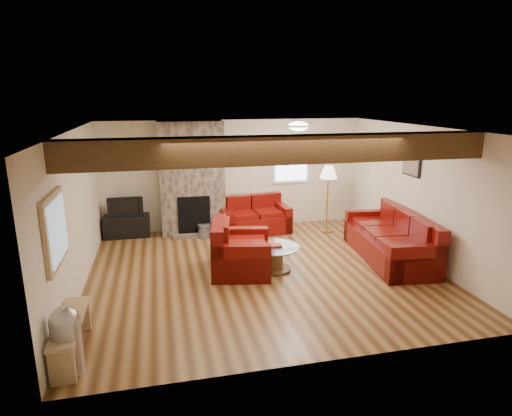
# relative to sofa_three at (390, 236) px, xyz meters

# --- Properties ---
(room) EXTENTS (8.00, 8.00, 8.00)m
(room) POSITION_rel_sofa_three_xyz_m (-2.48, -0.05, 0.79)
(room) COLOR #523115
(room) RESTS_ON ground
(floor) EXTENTS (6.00, 6.00, 0.00)m
(floor) POSITION_rel_sofa_three_xyz_m (-2.48, -0.05, -0.46)
(floor) COLOR #523115
(floor) RESTS_ON ground
(oak_beam) EXTENTS (6.00, 0.36, 0.38)m
(oak_beam) POSITION_rel_sofa_three_xyz_m (-2.48, -1.30, 1.85)
(oak_beam) COLOR #331F0F
(oak_beam) RESTS_ON room
(chimney_breast) EXTENTS (1.40, 0.67, 2.50)m
(chimney_breast) POSITION_rel_sofa_three_xyz_m (-3.48, 2.44, 0.76)
(chimney_breast) COLOR #39342C
(chimney_breast) RESTS_ON floor
(back_window) EXTENTS (0.90, 0.08, 1.10)m
(back_window) POSITION_rel_sofa_three_xyz_m (-1.13, 2.66, 1.09)
(back_window) COLOR white
(back_window) RESTS_ON room
(hatch_window) EXTENTS (0.08, 1.00, 0.90)m
(hatch_window) POSITION_rel_sofa_three_xyz_m (-5.44, -1.55, 0.99)
(hatch_window) COLOR tan
(hatch_window) RESTS_ON room
(ceiling_dome) EXTENTS (0.40, 0.40, 0.18)m
(ceiling_dome) POSITION_rel_sofa_three_xyz_m (-1.58, 0.85, 1.98)
(ceiling_dome) COLOR white
(ceiling_dome) RESTS_ON room
(artwork_back) EXTENTS (0.42, 0.06, 0.52)m
(artwork_back) POSITION_rel_sofa_three_xyz_m (-2.33, 2.66, 1.24)
(artwork_back) COLOR black
(artwork_back) RESTS_ON room
(artwork_right) EXTENTS (0.06, 0.55, 0.42)m
(artwork_right) POSITION_rel_sofa_three_xyz_m (0.48, 0.25, 1.29)
(artwork_right) COLOR black
(artwork_right) RESTS_ON room
(sofa_three) EXTENTS (1.24, 2.45, 0.91)m
(sofa_three) POSITION_rel_sofa_three_xyz_m (0.00, 0.00, 0.00)
(sofa_three) COLOR #440504
(sofa_three) RESTS_ON floor
(loveseat) EXTENTS (1.61, 1.05, 0.81)m
(loveseat) POSITION_rel_sofa_three_xyz_m (-2.13, 2.18, -0.05)
(loveseat) COLOR #440504
(loveseat) RESTS_ON floor
(armchair_red) EXTENTS (1.19, 1.30, 0.91)m
(armchair_red) POSITION_rel_sofa_three_xyz_m (-2.85, 0.03, 0.00)
(armchair_red) COLOR #440504
(armchair_red) RESTS_ON floor
(coffee_table) EXTENTS (0.91, 0.91, 0.48)m
(coffee_table) POSITION_rel_sofa_three_xyz_m (-2.27, -0.03, -0.23)
(coffee_table) COLOR #4D3218
(coffee_table) RESTS_ON floor
(tv_cabinet) EXTENTS (0.98, 0.39, 0.49)m
(tv_cabinet) POSITION_rel_sofa_three_xyz_m (-4.93, 2.48, -0.21)
(tv_cabinet) COLOR black
(tv_cabinet) RESTS_ON floor
(television) EXTENTS (0.75, 0.10, 0.43)m
(television) POSITION_rel_sofa_three_xyz_m (-4.93, 2.48, 0.25)
(television) COLOR black
(television) RESTS_ON tv_cabinet
(floor_lamp) EXTENTS (0.39, 0.39, 1.52)m
(floor_lamp) POSITION_rel_sofa_three_xyz_m (-0.52, 1.84, 0.84)
(floor_lamp) COLOR #A78C45
(floor_lamp) RESTS_ON floor
(pine_bench) EXTENTS (0.29, 1.23, 0.46)m
(pine_bench) POSITION_rel_sofa_three_xyz_m (-5.31, -2.00, -0.23)
(pine_bench) COLOR tan
(pine_bench) RESTS_ON floor
(pedal_bin) EXTENTS (0.42, 0.42, 0.81)m
(pedal_bin) POSITION_rel_sofa_three_xyz_m (-5.28, -2.35, -0.05)
(pedal_bin) COLOR #A7A7AD
(pedal_bin) RESTS_ON floor
(coal_bucket) EXTENTS (0.31, 0.31, 0.29)m
(coal_bucket) POSITION_rel_sofa_three_xyz_m (-3.28, 2.07, -0.31)
(coal_bucket) COLOR slate
(coal_bucket) RESTS_ON floor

